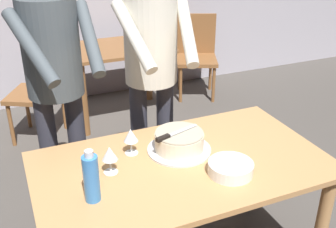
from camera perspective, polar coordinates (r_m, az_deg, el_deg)
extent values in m
cube|color=tan|center=(2.09, 1.99, -7.15)|extent=(1.48, 0.85, 0.03)
cylinder|color=tan|center=(2.45, -16.51, -13.48)|extent=(0.07, 0.07, 0.72)
cylinder|color=tan|center=(2.83, 11.20, -6.93)|extent=(0.07, 0.07, 0.72)
cylinder|color=silver|center=(2.18, 1.56, -5.00)|extent=(0.34, 0.34, 0.01)
cylinder|color=beige|center=(2.15, 1.58, -3.84)|extent=(0.26, 0.26, 0.09)
cylinder|color=#A49984|center=(2.13, 1.60, -2.69)|extent=(0.25, 0.25, 0.01)
cube|color=silver|center=(2.13, 2.00, -2.29)|extent=(0.20, 0.08, 0.00)
cube|color=black|center=(2.06, -0.70, -3.39)|extent=(0.08, 0.05, 0.02)
cylinder|color=white|center=(2.02, 8.71, -8.09)|extent=(0.22, 0.22, 0.01)
cylinder|color=white|center=(2.01, 8.73, -7.85)|extent=(0.22, 0.22, 0.01)
cylinder|color=white|center=(2.01, 8.74, -7.62)|extent=(0.22, 0.22, 0.01)
cylinder|color=white|center=(2.00, 8.76, -7.38)|extent=(0.22, 0.22, 0.01)
cylinder|color=white|center=(2.00, 8.78, -7.14)|extent=(0.22, 0.22, 0.01)
cylinder|color=white|center=(1.99, 8.80, -6.90)|extent=(0.22, 0.22, 0.01)
cylinder|color=silver|center=(2.02, -7.99, -8.04)|extent=(0.07, 0.07, 0.00)
cylinder|color=silver|center=(2.00, -8.06, -7.16)|extent=(0.01, 0.01, 0.07)
cone|color=silver|center=(1.97, -8.18, -5.46)|extent=(0.08, 0.08, 0.07)
cylinder|color=silver|center=(2.16, -5.13, -5.44)|extent=(0.07, 0.07, 0.00)
cylinder|color=silver|center=(2.14, -5.17, -4.60)|extent=(0.01, 0.01, 0.07)
cone|color=silver|center=(2.11, -5.24, -2.96)|extent=(0.08, 0.08, 0.07)
cylinder|color=#387AC6|center=(1.80, -10.69, -8.89)|extent=(0.07, 0.07, 0.22)
cylinder|color=silver|center=(1.73, -11.03, -5.49)|extent=(0.04, 0.04, 0.03)
cylinder|color=#2D2D38|center=(2.78, -0.43, -4.24)|extent=(0.11, 0.11, 0.95)
cylinder|color=#2D2D38|center=(2.73, -3.97, -4.92)|extent=(0.11, 0.11, 0.95)
cylinder|color=beige|center=(2.46, -2.48, 10.63)|extent=(0.32, 0.32, 0.55)
cylinder|color=beige|center=(2.34, 2.67, 11.59)|extent=(0.17, 0.42, 0.34)
cylinder|color=beige|center=(2.23, -4.83, 10.85)|extent=(0.14, 0.42, 0.34)
cylinder|color=#2D2D38|center=(2.69, -12.32, -6.10)|extent=(0.11, 0.11, 0.95)
cylinder|color=#2D2D38|center=(2.64, -15.94, -7.16)|extent=(0.11, 0.11, 0.95)
cylinder|color=#3F474C|center=(2.36, -16.08, 8.95)|extent=(0.32, 0.32, 0.55)
cylinder|color=#3F474C|center=(2.23, -10.92, 10.44)|extent=(0.08, 0.42, 0.34)
cylinder|color=#3F474C|center=(2.13, -18.69, 8.84)|extent=(0.22, 0.41, 0.34)
cube|color=brown|center=(4.03, -7.11, 9.16)|extent=(1.00, 0.70, 0.03)
cylinder|color=brown|center=(3.81, -11.72, 1.88)|extent=(0.07, 0.07, 0.71)
cylinder|color=brown|center=(4.04, 0.10, 3.85)|extent=(0.07, 0.07, 0.71)
cylinder|color=brown|center=(4.31, -13.32, 4.60)|extent=(0.07, 0.07, 0.71)
cylinder|color=brown|center=(4.52, -2.68, 6.26)|extent=(0.07, 0.07, 0.71)
cube|color=brown|center=(4.60, 4.03, 7.57)|extent=(0.58, 0.58, 0.04)
cylinder|color=brown|center=(4.52, 6.40, 4.11)|extent=(0.04, 0.04, 0.41)
cylinder|color=brown|center=(4.49, 1.77, 4.13)|extent=(0.04, 0.04, 0.41)
cylinder|color=brown|center=(4.86, 5.96, 5.71)|extent=(0.04, 0.04, 0.41)
cylinder|color=brown|center=(4.83, 1.64, 5.73)|extent=(0.04, 0.04, 0.41)
cube|color=brown|center=(4.72, 3.96, 11.18)|extent=(0.42, 0.20, 0.45)
cube|color=brown|center=(3.86, -18.11, 2.61)|extent=(0.60, 0.60, 0.04)
cylinder|color=brown|center=(3.87, -21.12, -1.46)|extent=(0.04, 0.04, 0.41)
cylinder|color=brown|center=(4.17, -19.09, 0.82)|extent=(0.04, 0.04, 0.41)
cylinder|color=brown|center=(3.73, -16.08, -1.73)|extent=(0.04, 0.04, 0.41)
cylinder|color=brown|center=(4.04, -14.36, 0.65)|extent=(0.04, 0.04, 0.41)
cube|color=brown|center=(3.70, -15.69, 6.03)|extent=(0.23, 0.40, 0.45)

